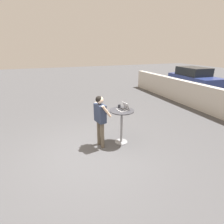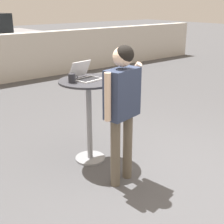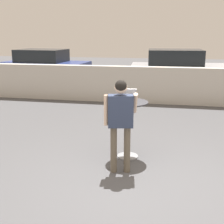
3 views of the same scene
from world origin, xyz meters
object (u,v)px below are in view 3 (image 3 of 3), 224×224
(laptop, at_px, (128,98))
(parked_car_further_down, at_px, (45,67))
(cafe_table, at_px, (128,118))
(parked_car_near_street, at_px, (178,69))
(standing_person, at_px, (121,115))
(coffee_mug, at_px, (116,98))

(laptop, height_order, parked_car_further_down, parked_car_further_down)
(cafe_table, relative_size, parked_car_near_street, 0.27)
(parked_car_near_street, distance_m, parked_car_further_down, 5.92)
(cafe_table, height_order, laptop, laptop)
(standing_person, bearing_deg, parked_car_near_street, 83.25)
(coffee_mug, distance_m, parked_car_further_down, 9.11)
(cafe_table, distance_m, laptop, 0.37)
(standing_person, xyz_separation_m, parked_car_near_street, (1.00, 8.45, -0.18))
(cafe_table, height_order, parked_car_further_down, parked_car_further_down)
(cafe_table, distance_m, parked_car_near_street, 7.83)
(coffee_mug, bearing_deg, standing_person, -74.24)
(parked_car_near_street, xyz_separation_m, parked_car_further_down, (-5.92, 0.03, -0.01))
(laptop, height_order, standing_person, standing_person)
(laptop, bearing_deg, coffee_mug, -170.32)
(laptop, xyz_separation_m, parked_car_near_street, (0.98, 7.72, -0.31))
(laptop, bearing_deg, parked_car_further_down, 122.54)
(cafe_table, xyz_separation_m, parked_car_near_street, (0.97, 7.77, 0.06))
(laptop, height_order, parked_car_near_street, parked_car_near_street)
(laptop, distance_m, parked_car_near_street, 7.79)
(coffee_mug, bearing_deg, laptop, 9.68)
(laptop, relative_size, coffee_mug, 2.90)
(cafe_table, bearing_deg, coffee_mug, 176.60)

